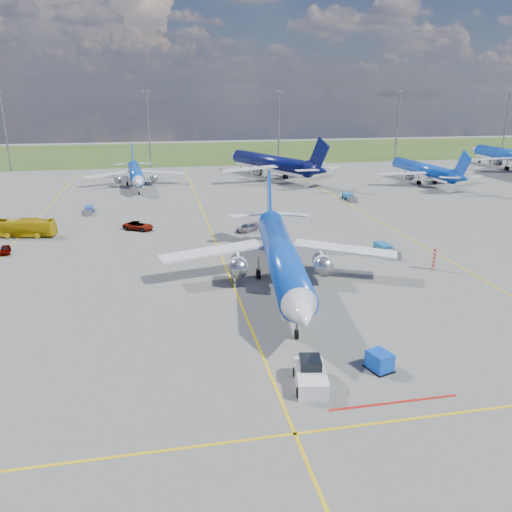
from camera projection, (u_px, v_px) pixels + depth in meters
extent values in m
plane|color=#5B5B59|center=(244.00, 311.00, 51.63)|extent=(400.00, 400.00, 0.00)
cube|color=#2D4719|center=(178.00, 153.00, 191.65)|extent=(400.00, 80.00, 0.01)
cube|color=gold|center=(212.00, 235.00, 79.63)|extent=(0.25, 160.00, 0.02)
cube|color=gold|center=(295.00, 434.00, 32.96)|extent=(60.00, 0.25, 0.02)
cube|color=gold|center=(27.00, 228.00, 83.51)|extent=(0.25, 120.00, 0.02)
cube|color=gold|center=(364.00, 213.00, 94.43)|extent=(0.25, 120.00, 0.02)
cube|color=#A5140F|center=(394.00, 403.00, 36.28)|extent=(10.00, 0.25, 0.02)
cylinder|color=slate|center=(5.00, 133.00, 141.81)|extent=(0.50, 0.50, 22.00)
cylinder|color=slate|center=(149.00, 131.00, 149.10)|extent=(0.50, 0.50, 22.00)
cube|color=slate|center=(146.00, 91.00, 145.60)|extent=(2.20, 0.50, 0.80)
cylinder|color=slate|center=(279.00, 129.00, 156.38)|extent=(0.50, 0.50, 22.00)
cube|color=slate|center=(279.00, 91.00, 152.89)|extent=(2.20, 0.50, 0.80)
cylinder|color=slate|center=(397.00, 128.00, 163.66)|extent=(0.50, 0.50, 22.00)
cube|color=slate|center=(400.00, 91.00, 160.17)|extent=(2.20, 0.50, 0.80)
cylinder|color=slate|center=(505.00, 126.00, 170.95)|extent=(0.50, 0.50, 22.00)
cube|color=slate|center=(511.00, 91.00, 167.46)|extent=(2.20, 0.50, 0.80)
cylinder|color=red|center=(435.00, 259.00, 63.37)|extent=(0.50, 0.50, 3.00)
cube|color=silver|center=(311.00, 378.00, 38.18)|extent=(3.00, 4.66, 1.34)
cube|color=black|center=(310.00, 364.00, 38.48)|extent=(1.95, 2.12, 0.93)
cube|color=slate|center=(307.00, 362.00, 40.75)|extent=(0.69, 2.48, 0.21)
cube|color=#0D40BB|center=(380.00, 361.00, 40.47)|extent=(2.03, 2.29, 1.54)
imported|color=#C3A10B|center=(22.00, 228.00, 78.30)|extent=(10.49, 4.34, 2.85)
imported|color=#999999|center=(5.00, 250.00, 70.20)|extent=(1.92, 3.49, 1.12)
imported|color=#999999|center=(138.00, 226.00, 82.28)|extent=(5.54, 4.66, 1.41)
imported|color=#999999|center=(247.00, 228.00, 81.46)|extent=(4.60, 4.01, 1.27)
cube|color=#195F97|center=(383.00, 248.00, 70.85)|extent=(1.70, 2.97, 1.23)
cube|color=slate|center=(393.00, 255.00, 68.20)|extent=(1.44, 2.29, 1.00)
cube|color=#1B4BA7|center=(89.00, 209.00, 94.91)|extent=(1.59, 2.78, 1.15)
cube|color=slate|center=(88.00, 213.00, 92.44)|extent=(1.35, 2.14, 0.94)
cube|color=#1A64A1|center=(348.00, 196.00, 106.67)|extent=(1.76, 3.06, 1.26)
cube|color=slate|center=(352.00, 199.00, 103.90)|extent=(1.50, 2.36, 1.03)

